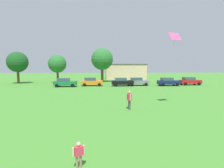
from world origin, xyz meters
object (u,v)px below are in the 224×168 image
(child_kite_flyer, at_px, (79,153))
(tree_center, at_px, (57,64))
(parked_car_red_5, at_px, (190,81))
(tree_far_right, at_px, (102,59))
(parked_car_orange_1, at_px, (92,82))
(parked_car_green_0, at_px, (65,82))
(parked_car_gray_3, at_px, (138,81))
(parked_car_black_2, at_px, (122,82))
(kite, at_px, (175,37))
(adult_bystander, at_px, (129,98))
(tree_far_left, at_px, (18,62))
(parked_car_navy_4, at_px, (168,82))

(child_kite_flyer, height_order, tree_center, tree_center)
(parked_car_red_5, xyz_separation_m, tree_far_right, (-18.31, 8.87, 4.86))
(parked_car_orange_1, bearing_deg, child_kite_flyer, -88.84)
(parked_car_green_0, bearing_deg, parked_car_gray_3, 4.29)
(parked_car_black_2, xyz_separation_m, tree_center, (-14.54, 8.72, 3.68))
(parked_car_green_0, bearing_deg, kite, -52.60)
(adult_bystander, height_order, parked_car_orange_1, adult_bystander)
(parked_car_green_0, height_order, parked_car_black_2, same)
(tree_far_right, bearing_deg, parked_car_green_0, -125.74)
(parked_car_green_0, distance_m, parked_car_orange_1, 5.23)
(parked_car_gray_3, height_order, tree_center, tree_center)
(child_kite_flyer, height_order, parked_car_green_0, parked_car_green_0)
(child_kite_flyer, bearing_deg, tree_center, 78.91)
(parked_car_black_2, distance_m, tree_center, 17.35)
(kite, xyz_separation_m, tree_far_left, (-25.73, 25.70, -1.82))
(parked_car_green_0, bearing_deg, tree_far_right, 54.26)
(kite, xyz_separation_m, parked_car_green_0, (-13.81, 18.06, -5.86))
(adult_bystander, distance_m, parked_car_black_2, 19.89)
(tree_far_right, bearing_deg, parked_car_black_2, -69.00)
(tree_far_left, relative_size, tree_center, 1.08)
(parked_car_orange_1, xyz_separation_m, parked_car_gray_3, (9.36, -0.21, 0.00))
(child_kite_flyer, bearing_deg, parked_car_red_5, 31.65)
(child_kite_flyer, relative_size, parked_car_orange_1, 0.24)
(parked_car_orange_1, xyz_separation_m, parked_car_black_2, (6.09, -0.74, 0.00))
(parked_car_gray_3, height_order, tree_far_left, tree_far_left)
(tree_far_left, bearing_deg, tree_center, 10.86)
(parked_car_orange_1, bearing_deg, parked_car_green_0, -165.68)
(parked_car_navy_4, bearing_deg, tree_far_right, 142.58)
(tree_far_right, bearing_deg, parked_car_red_5, -25.85)
(tree_far_right, bearing_deg, parked_car_gray_3, -52.70)
(kite, distance_m, tree_far_left, 36.41)
(parked_car_green_0, height_order, tree_far_right, tree_far_right)
(kite, bearing_deg, parked_car_red_5, 58.56)
(child_kite_flyer, distance_m, kite, 14.61)
(parked_car_black_2, relative_size, tree_far_right, 0.51)
(parked_car_green_0, relative_size, parked_car_navy_4, 1.00)
(parked_car_navy_4, xyz_separation_m, parked_car_red_5, (5.18, 1.17, 0.00))
(adult_bystander, relative_size, parked_car_gray_3, 0.40)
(parked_car_black_2, bearing_deg, tree_far_right, 111.00)
(child_kite_flyer, relative_size, parked_car_green_0, 0.24)
(adult_bystander, xyz_separation_m, tree_center, (-12.63, 28.52, 3.51))
(child_kite_flyer, bearing_deg, parked_car_navy_4, 38.12)
(parked_car_navy_4, height_order, tree_center, tree_center)
(child_kite_flyer, height_order, adult_bystander, adult_bystander)
(child_kite_flyer, bearing_deg, parked_car_gray_3, 48.96)
(adult_bystander, relative_size, tree_far_right, 0.20)
(parked_car_black_2, bearing_deg, child_kite_flyer, -100.67)
(parked_car_green_0, relative_size, parked_car_orange_1, 1.00)
(tree_far_left, relative_size, tree_far_right, 0.86)
(adult_bystander, height_order, tree_far_left, tree_far_left)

